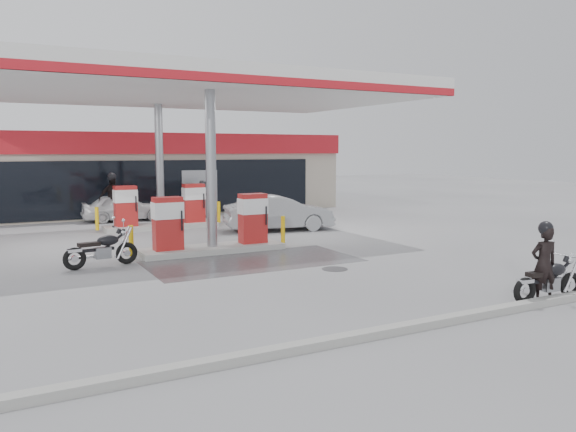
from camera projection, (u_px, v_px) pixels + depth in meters
name	position (u px, v px, depth m)	size (l,w,h in m)	color
ground	(237.00, 263.00, 15.86)	(90.00, 90.00, 0.00)	gray
wet_patch	(253.00, 261.00, 16.09)	(6.00, 3.00, 0.00)	#4C4C4F
drain_cover	(335.00, 269.00, 15.03)	(0.70, 0.70, 0.01)	#38383A
kerb	(393.00, 330.00, 9.70)	(28.00, 0.25, 0.15)	gray
store_building	(120.00, 172.00, 29.63)	(22.00, 8.22, 4.00)	#B6A998
canopy	(180.00, 90.00, 19.64)	(16.00, 10.02, 5.51)	silver
pump_island_near	(212.00, 229.00, 17.53)	(5.14, 1.30, 1.78)	#9E9E99
pump_island_far	(161.00, 211.00, 22.80)	(5.14, 1.30, 1.78)	#9E9E99
main_motorcycle	(550.00, 281.00, 11.82)	(1.88, 0.72, 0.96)	black
biker_main	(544.00, 264.00, 11.70)	(0.59, 0.39, 1.61)	black
parked_motorcycle	(102.00, 250.00, 15.27)	(2.03, 0.78, 1.05)	black
sedan_white	(124.00, 207.00, 25.24)	(1.46, 3.64, 1.24)	silver
attendant	(203.00, 199.00, 26.53)	(0.86, 0.67, 1.77)	slate
hatchback_silver	(279.00, 213.00, 22.22)	(1.49, 4.26, 1.40)	gray
biker_walking	(113.00, 199.00, 24.71)	(1.21, 0.50, 2.06)	black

